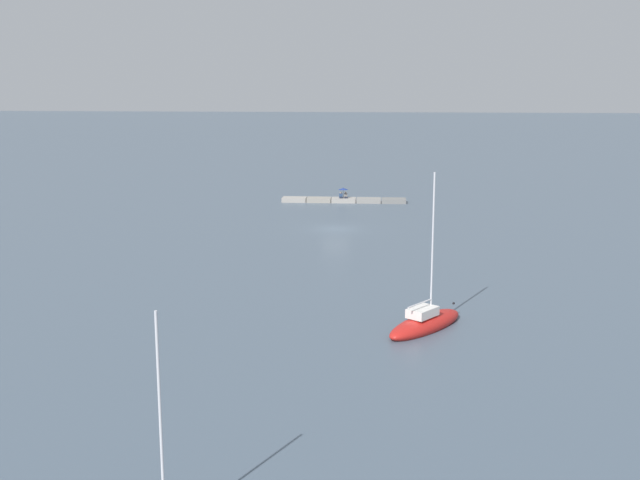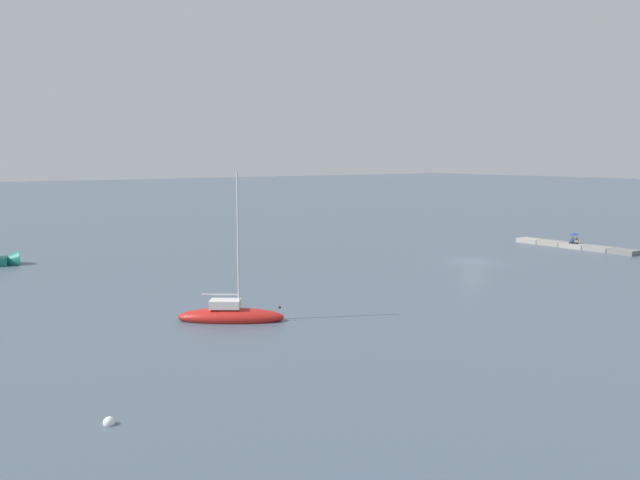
% 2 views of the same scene
% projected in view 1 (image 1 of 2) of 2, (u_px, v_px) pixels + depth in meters
% --- Properties ---
extents(ground_plane, '(500.00, 500.00, 0.00)m').
position_uv_depth(ground_plane, '(335.00, 229.00, 77.83)').
color(ground_plane, '#475666').
extents(seawall_pier, '(14.59, 1.91, 0.51)m').
position_uv_depth(seawall_pier, '(344.00, 200.00, 94.23)').
color(seawall_pier, slate).
rests_on(seawall_pier, ground_plane).
extents(person_seated_grey_left, '(0.48, 0.66, 0.73)m').
position_uv_depth(person_seated_grey_left, '(346.00, 196.00, 94.13)').
color(person_seated_grey_left, '#1E2333').
rests_on(person_seated_grey_left, seawall_pier).
extents(person_seated_blue_right, '(0.48, 0.66, 0.73)m').
position_uv_depth(person_seated_blue_right, '(341.00, 196.00, 94.12)').
color(person_seated_blue_right, '#1E2333').
rests_on(person_seated_blue_right, seawall_pier).
extents(umbrella_open_navy, '(1.13, 1.13, 1.25)m').
position_uv_depth(umbrella_open_navy, '(343.00, 189.00, 93.91)').
color(umbrella_open_navy, black).
rests_on(umbrella_open_navy, seawall_pier).
extents(sailboat_red_near, '(5.57, 6.54, 9.60)m').
position_uv_depth(sailboat_red_near, '(425.00, 323.00, 47.26)').
color(sailboat_red_near, red).
rests_on(sailboat_red_near, ground_plane).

